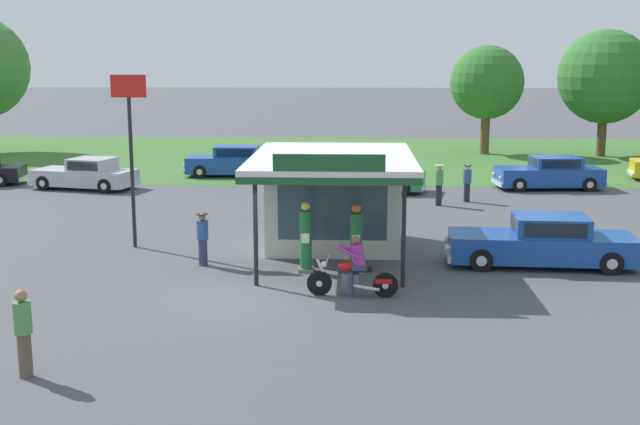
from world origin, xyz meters
name	(u,v)px	position (x,y,z in m)	size (l,w,h in m)	color
ground_plane	(251,294)	(0.00, 0.00, 0.00)	(300.00, 300.00, 0.00)	#4C4C51
grass_verge_strip	(312,156)	(0.00, 30.00, 0.00)	(120.00, 24.00, 0.01)	#3D6B2D
service_station_kiosk	(334,193)	(1.98, 5.29, 1.80)	(4.80, 7.28, 3.58)	beige
gas_pump_nearside	(306,240)	(1.27, 2.35, 0.93)	(0.44, 0.44, 2.02)	slate
gas_pump_offside	(356,241)	(2.69, 2.35, 0.90)	(0.44, 0.44, 1.96)	slate
motorcycle_with_rider	(354,272)	(2.64, -0.07, 0.65)	(2.33, 0.70, 1.58)	black
featured_classic_sedan	(543,243)	(8.13, 3.29, 0.68)	(5.58, 2.12, 1.49)	#19479E
parked_car_back_row_centre	(550,174)	(11.69, 17.73, 0.70)	(5.05, 2.30, 1.50)	#19479E
parked_car_back_row_left	(369,176)	(3.32, 16.69, 0.68)	(5.37, 2.75, 1.52)	#2D844C
parked_car_back_row_right	(86,175)	(-9.81, 16.81, 0.66)	(5.15, 2.97, 1.45)	#B7B7BC
parked_car_back_row_centre_left	(235,162)	(-3.53, 21.31, 0.72)	(5.02, 2.06, 1.55)	#19479E
bystander_strolling_foreground	(439,184)	(6.11, 13.13, 0.92)	(0.37, 0.37, 1.70)	black
bystander_admiring_sedan	(467,182)	(7.39, 14.05, 0.84)	(0.35, 0.35, 1.58)	black
bystander_leaning_by_kiosk	(23,331)	(-3.59, -5.67, 0.91)	(0.34, 0.34, 1.72)	brown
bystander_standing_back_lot	(203,238)	(-1.78, 2.93, 0.82)	(0.34, 0.34, 1.55)	#2D3351
tree_oak_far_left	(487,84)	(10.87, 31.65, 4.40)	(4.60, 4.60, 6.80)	brown
tree_oak_distant_spare	(603,78)	(17.76, 30.90, 4.78)	(5.70, 5.70, 7.72)	brown
roadside_pole_sign	(130,133)	(-4.40, 5.17, 3.68)	(1.10, 0.12, 5.47)	black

